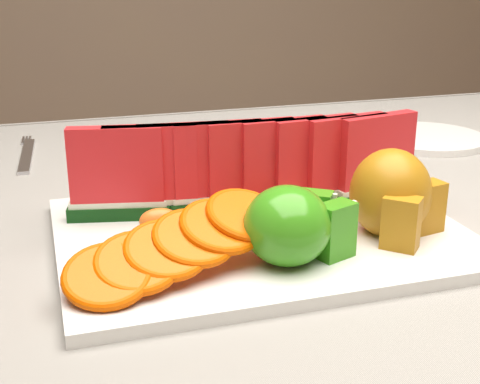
{
  "coord_description": "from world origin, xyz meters",
  "views": [
    {
      "loc": [
        -0.28,
        -0.66,
        1.03
      ],
      "look_at": [
        -0.1,
        -0.07,
        0.81
      ],
      "focal_mm": 50.0,
      "sensor_mm": 36.0,
      "label": 1
    }
  ],
  "objects_px": {
    "pear_cluster": "(393,196)",
    "fork": "(27,154)",
    "apple_cluster": "(294,226)",
    "platter": "(260,234)",
    "side_plate": "(427,138)"
  },
  "relations": [
    {
      "from": "apple_cluster",
      "to": "pear_cluster",
      "type": "bearing_deg",
      "value": 14.32
    },
    {
      "from": "apple_cluster",
      "to": "fork",
      "type": "height_order",
      "value": "apple_cluster"
    },
    {
      "from": "platter",
      "to": "fork",
      "type": "distance_m",
      "value": 0.45
    },
    {
      "from": "pear_cluster",
      "to": "fork",
      "type": "xyz_separation_m",
      "value": [
        -0.34,
        0.43,
        -0.05
      ]
    },
    {
      "from": "apple_cluster",
      "to": "pear_cluster",
      "type": "relative_size",
      "value": 0.97
    },
    {
      "from": "pear_cluster",
      "to": "fork",
      "type": "bearing_deg",
      "value": 128.61
    },
    {
      "from": "apple_cluster",
      "to": "side_plate",
      "type": "distance_m",
      "value": 0.51
    },
    {
      "from": "fork",
      "to": "side_plate",
      "type": "bearing_deg",
      "value": -9.69
    },
    {
      "from": "platter",
      "to": "side_plate",
      "type": "xyz_separation_m",
      "value": [
        0.37,
        0.28,
        -0.0
      ]
    },
    {
      "from": "apple_cluster",
      "to": "fork",
      "type": "distance_m",
      "value": 0.52
    },
    {
      "from": "pear_cluster",
      "to": "side_plate",
      "type": "height_order",
      "value": "pear_cluster"
    },
    {
      "from": "pear_cluster",
      "to": "side_plate",
      "type": "bearing_deg",
      "value": 53.08
    },
    {
      "from": "apple_cluster",
      "to": "side_plate",
      "type": "height_order",
      "value": "apple_cluster"
    },
    {
      "from": "apple_cluster",
      "to": "side_plate",
      "type": "bearing_deg",
      "value": 44.7
    },
    {
      "from": "fork",
      "to": "apple_cluster",
      "type": "bearing_deg",
      "value": -63.56
    }
  ]
}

